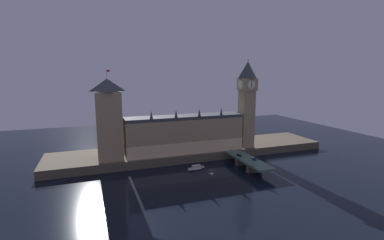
% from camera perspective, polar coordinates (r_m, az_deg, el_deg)
% --- Properties ---
extents(ground_plane, '(400.00, 400.00, 0.00)m').
position_cam_1_polar(ground_plane, '(192.79, 4.09, -10.19)').
color(ground_plane, black).
extents(embankment, '(220.00, 42.00, 6.10)m').
position_cam_1_polar(embankment, '(226.32, 0.08, -6.33)').
color(embankment, brown).
rests_on(embankment, ground_plane).
extents(parliament_hall, '(88.83, 18.20, 33.32)m').
position_cam_1_polar(parliament_hall, '(210.34, -1.52, -2.84)').
color(parliament_hall, tan).
rests_on(parliament_hall, embankment).
extents(clock_tower, '(12.51, 12.62, 69.64)m').
position_cam_1_polar(clock_tower, '(225.36, 11.16, 3.73)').
color(clock_tower, tan).
rests_on(clock_tower, embankment).
extents(victoria_tower, '(17.07, 17.07, 61.45)m').
position_cam_1_polar(victoria_tower, '(198.23, -16.69, 0.13)').
color(victoria_tower, tan).
rests_on(victoria_tower, embankment).
extents(bridge, '(12.21, 46.00, 6.65)m').
position_cam_1_polar(bridge, '(198.22, 11.46, -8.30)').
color(bridge, '#476656').
rests_on(bridge, ground_plane).
extents(car_northbound_lead, '(1.94, 4.30, 1.51)m').
position_cam_1_polar(car_northbound_lead, '(202.72, 9.66, -7.12)').
color(car_northbound_lead, black).
rests_on(car_northbound_lead, bridge).
extents(car_southbound_lead, '(2.04, 3.85, 1.49)m').
position_cam_1_polar(car_southbound_lead, '(196.29, 12.65, -7.78)').
color(car_southbound_lead, navy).
rests_on(car_southbound_lead, bridge).
extents(pedestrian_near_rail, '(0.38, 0.38, 1.82)m').
position_cam_1_polar(pedestrian_near_rail, '(182.32, 12.55, -9.05)').
color(pedestrian_near_rail, black).
rests_on(pedestrian_near_rail, bridge).
extents(pedestrian_mid_walk, '(0.38, 0.38, 1.58)m').
position_cam_1_polar(pedestrian_mid_walk, '(197.21, 13.40, -7.69)').
color(pedestrian_mid_walk, black).
rests_on(pedestrian_mid_walk, bridge).
extents(pedestrian_far_rail, '(0.38, 0.38, 1.79)m').
position_cam_1_polar(pedestrian_far_rail, '(202.35, 8.84, -7.05)').
color(pedestrian_far_rail, black).
rests_on(pedestrian_far_rail, bridge).
extents(street_lamp_near, '(1.34, 0.60, 6.37)m').
position_cam_1_polar(street_lamp_near, '(181.69, 12.37, -8.11)').
color(street_lamp_near, '#2D3333').
rests_on(street_lamp_near, bridge).
extents(street_lamp_mid, '(1.34, 0.60, 7.15)m').
position_cam_1_polar(street_lamp_mid, '(199.41, 12.95, -6.39)').
color(street_lamp_mid, '#2D3333').
rests_on(street_lamp_mid, bridge).
extents(street_lamp_far, '(1.34, 0.60, 6.19)m').
position_cam_1_polar(street_lamp_far, '(206.11, 8.01, -5.88)').
color(street_lamp_far, '#2D3333').
rests_on(street_lamp_far, bridge).
extents(boat_upstream, '(13.40, 5.81, 3.33)m').
position_cam_1_polar(boat_upstream, '(192.48, 0.88, -9.81)').
color(boat_upstream, white).
rests_on(boat_upstream, ground_plane).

